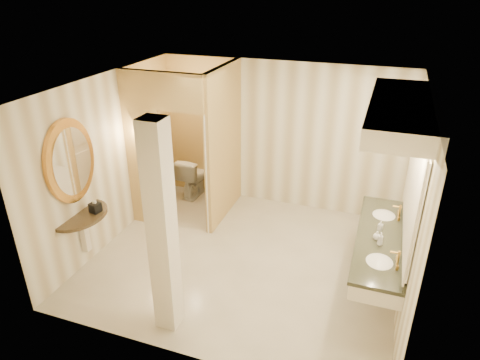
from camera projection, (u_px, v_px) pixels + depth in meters
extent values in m
plane|color=beige|center=(244.00, 259.00, 6.66)|extent=(4.50, 4.50, 0.00)
plane|color=silver|center=(245.00, 86.00, 5.50)|extent=(4.50, 4.50, 0.00)
cube|color=white|center=(280.00, 136.00, 7.78)|extent=(4.50, 0.02, 2.70)
cube|color=white|center=(181.00, 260.00, 4.38)|extent=(4.50, 0.02, 2.70)
cube|color=white|center=(110.00, 160.00, 6.76)|extent=(0.02, 4.00, 2.70)
cube|color=white|center=(412.00, 206.00, 5.41)|extent=(0.02, 4.00, 2.70)
cube|color=#D4B96E|center=(224.00, 145.00, 7.39)|extent=(0.10, 1.50, 2.70)
cube|color=#D4B96E|center=(144.00, 152.00, 7.09)|extent=(0.65, 0.10, 2.70)
cube|color=#D4B96E|center=(180.00, 93.00, 6.42)|extent=(0.80, 0.10, 0.60)
cube|color=white|center=(212.00, 168.00, 7.23)|extent=(0.20, 0.79, 2.10)
cylinder|color=gold|center=(141.00, 142.00, 6.94)|extent=(0.03, 0.03, 0.30)
cone|color=white|center=(140.00, 130.00, 6.85)|extent=(0.14, 0.14, 0.14)
cube|color=white|center=(380.00, 245.00, 5.71)|extent=(0.60, 2.18, 0.24)
cube|color=black|center=(382.00, 238.00, 5.66)|extent=(0.64, 2.22, 0.05)
cube|color=black|center=(405.00, 237.00, 5.55)|extent=(0.03, 2.18, 0.10)
ellipsoid|color=white|center=(379.00, 265.00, 5.17)|extent=(0.40, 0.44, 0.15)
cylinder|color=gold|center=(398.00, 259.00, 5.05)|extent=(0.03, 0.03, 0.22)
ellipsoid|color=white|center=(383.00, 218.00, 6.17)|extent=(0.40, 0.44, 0.15)
cylinder|color=gold|center=(399.00, 212.00, 6.06)|extent=(0.03, 0.03, 0.22)
cube|color=white|center=(415.00, 183.00, 5.21)|extent=(0.03, 2.18, 1.40)
cube|color=white|center=(403.00, 110.00, 4.91)|extent=(0.75, 2.38, 0.22)
cylinder|color=black|center=(79.00, 215.00, 6.20)|extent=(0.93, 0.93, 0.05)
cube|color=white|center=(84.00, 233.00, 6.32)|extent=(0.10, 0.10, 0.60)
cylinder|color=gold|center=(70.00, 161.00, 5.83)|extent=(0.07, 0.93, 0.93)
cylinder|color=white|center=(72.00, 162.00, 5.82)|extent=(0.02, 0.74, 0.74)
cube|color=white|center=(162.00, 232.00, 4.87)|extent=(0.27, 0.27, 2.70)
cube|color=black|center=(95.00, 207.00, 6.21)|extent=(0.16, 0.16, 0.14)
imported|color=white|center=(193.00, 176.00, 8.48)|extent=(0.49, 0.81, 0.81)
imported|color=beige|center=(381.00, 226.00, 5.77)|extent=(0.07, 0.07, 0.13)
imported|color=silver|center=(377.00, 235.00, 5.56)|extent=(0.12, 0.12, 0.12)
imported|color=#C6B28C|center=(380.00, 239.00, 5.43)|extent=(0.08, 0.08, 0.18)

